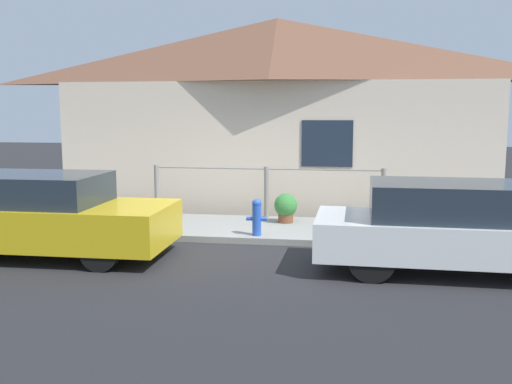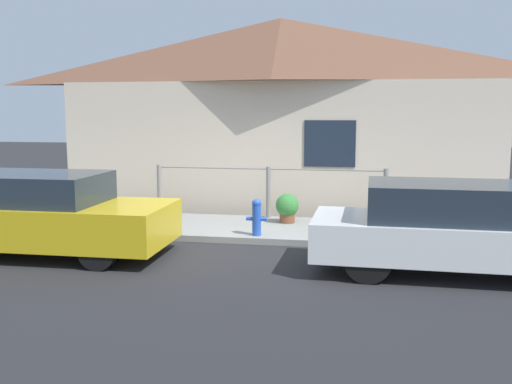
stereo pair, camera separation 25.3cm
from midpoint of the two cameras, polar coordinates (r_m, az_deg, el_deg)
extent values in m
plane|color=#262628|center=(10.13, 0.17, -5.28)|extent=(60.00, 60.00, 0.00)
cube|color=gray|center=(11.16, 1.15, -3.72)|extent=(24.00, 2.17, 0.12)
cube|color=beige|center=(12.60, 2.38, 4.25)|extent=(9.82, 0.12, 3.00)
cube|color=#1E2838|center=(12.41, 7.97, 4.82)|extent=(1.10, 0.04, 1.00)
pyramid|color=brown|center=(13.67, 3.05, 13.94)|extent=(10.22, 2.20, 1.48)
cylinder|color=gray|center=(12.54, -9.04, 0.26)|extent=(0.10, 0.10, 1.08)
cylinder|color=gray|center=(11.97, 1.87, -0.02)|extent=(0.10, 0.10, 1.08)
cylinder|color=gray|center=(11.86, 13.42, -0.31)|extent=(0.10, 0.10, 1.08)
cylinder|color=gray|center=(11.91, 1.88, 2.32)|extent=(4.80, 0.03, 0.03)
cube|color=gold|center=(9.96, -19.95, -2.83)|extent=(4.26, 1.74, 0.64)
cube|color=#232D38|center=(9.96, -20.95, 0.39)|extent=(2.35, 1.52, 0.48)
cylinder|color=black|center=(10.09, -11.28, -3.78)|extent=(0.59, 0.20, 0.59)
cylinder|color=black|center=(8.77, -14.73, -5.68)|extent=(0.59, 0.20, 0.59)
cube|color=white|center=(8.78, 20.72, -4.40)|extent=(4.31, 1.71, 0.55)
cube|color=#232D38|center=(8.65, 19.78, -0.90)|extent=(2.38, 1.48, 0.52)
cylinder|color=black|center=(9.38, 11.95, -4.49)|extent=(0.66, 0.21, 0.66)
cylinder|color=black|center=(8.03, 12.01, -6.61)|extent=(0.66, 0.21, 0.66)
cylinder|color=blue|center=(10.28, 0.77, -2.85)|extent=(0.16, 0.16, 0.55)
sphere|color=blue|center=(10.23, 0.78, -1.14)|extent=(0.17, 0.17, 0.17)
cylinder|color=blue|center=(10.29, 0.13, -2.67)|extent=(0.14, 0.07, 0.07)
cylinder|color=blue|center=(10.26, 1.42, -2.72)|extent=(0.14, 0.07, 0.07)
cylinder|color=brown|center=(11.50, 3.76, -2.64)|extent=(0.30, 0.30, 0.18)
sphere|color=#387F38|center=(11.45, 3.77, -1.34)|extent=(0.47, 0.47, 0.47)
camera|label=1|loc=(0.13, -89.29, 0.10)|focal=40.00mm
camera|label=2|loc=(0.13, 90.71, -0.10)|focal=40.00mm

